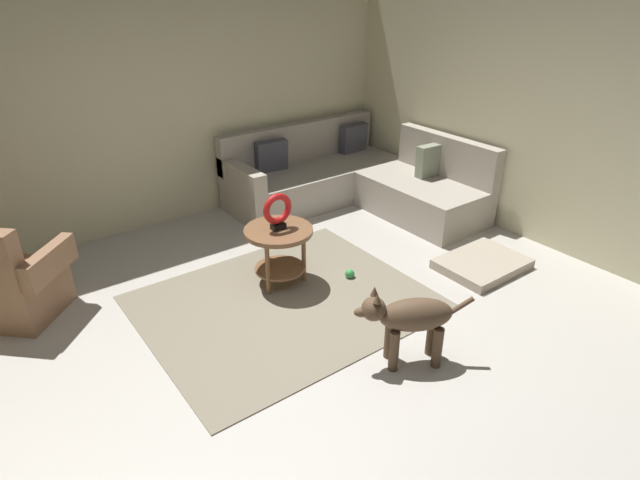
% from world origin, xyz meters
% --- Properties ---
extents(ground_plane, '(6.00, 6.00, 0.10)m').
position_xyz_m(ground_plane, '(0.00, 0.00, -0.05)').
color(ground_plane, beige).
extents(wall_back, '(6.00, 0.12, 2.70)m').
position_xyz_m(wall_back, '(0.00, 2.94, 1.35)').
color(wall_back, beige).
rests_on(wall_back, ground_plane).
extents(wall_right, '(0.12, 6.00, 2.70)m').
position_xyz_m(wall_right, '(2.94, 0.00, 1.35)').
color(wall_right, beige).
rests_on(wall_right, ground_plane).
extents(area_rug, '(2.30, 1.90, 0.01)m').
position_xyz_m(area_rug, '(0.15, 0.70, 0.01)').
color(area_rug, gray).
rests_on(area_rug, ground_plane).
extents(sectional_couch, '(2.20, 2.25, 0.88)m').
position_xyz_m(sectional_couch, '(1.99, 2.01, 0.29)').
color(sectional_couch, '#B2A899').
rests_on(sectional_couch, ground_plane).
extents(armchair, '(0.99, 0.99, 0.88)m').
position_xyz_m(armchair, '(-1.70, 1.81, 0.32)').
color(armchair, '#936B4C').
rests_on(armchair, ground_plane).
extents(side_table, '(0.60, 0.60, 0.54)m').
position_xyz_m(side_table, '(0.30, 1.00, 0.42)').
color(side_table, brown).
rests_on(side_table, ground_plane).
extents(torus_sculpture, '(0.28, 0.08, 0.33)m').
position_xyz_m(torus_sculpture, '(0.30, 1.00, 0.71)').
color(torus_sculpture, black).
rests_on(torus_sculpture, side_table).
extents(dog_bed_mat, '(0.80, 0.60, 0.09)m').
position_xyz_m(dog_bed_mat, '(1.98, 0.08, 0.04)').
color(dog_bed_mat, '#B2A38E').
rests_on(dog_bed_mat, ground_plane).
extents(dog, '(0.76, 0.47, 0.63)m').
position_xyz_m(dog, '(0.44, -0.45, 0.38)').
color(dog, brown).
rests_on(dog, ground_plane).
extents(dog_toy_ball, '(0.09, 0.09, 0.09)m').
position_xyz_m(dog_toy_ball, '(0.85, 0.69, 0.04)').
color(dog_toy_ball, green).
rests_on(dog_toy_ball, ground_plane).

